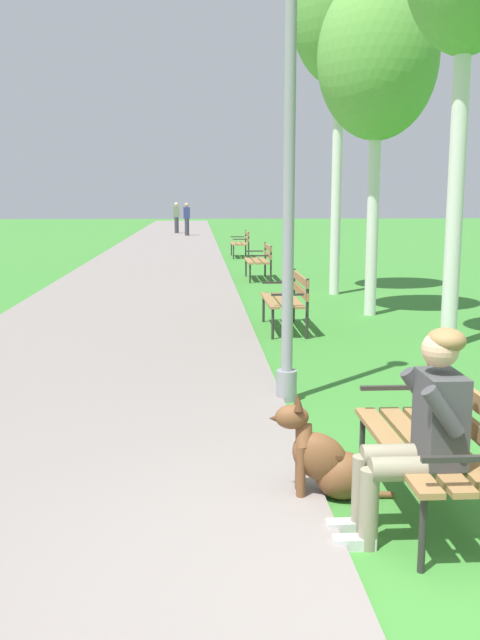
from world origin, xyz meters
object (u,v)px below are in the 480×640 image
object	(u,v)px
birch_tree_fifth	(341,6)
pedestrian_further_distant	(176,218)
birch_tree_fourth	(378,59)
park_bench_mid	(288,296)
person_seated_on_near_bench	(421,427)
park_bench_far	(260,258)
dog_brown	(327,461)
pedestrian_distant	(187,219)
lamp_post_near	(289,152)
park_bench_near	(437,436)
park_bench_furthest	(242,242)

from	to	relation	value
birch_tree_fifth	pedestrian_further_distant	bearing A→B (deg)	99.26
pedestrian_further_distant	birch_tree_fourth	bearing A→B (deg)	-81.39
park_bench_mid	person_seated_on_near_bench	bearing A→B (deg)	-90.66
park_bench_far	dog_brown	bearing A→B (deg)	-93.06
birch_tree_fourth	pedestrian_distant	distance (m)	24.34
person_seated_on_near_bench	lamp_post_near	xyz separation A→B (m)	(-0.40, 2.87, 1.69)
dog_brown	pedestrian_distant	size ratio (longest dim) A/B	0.50
birch_tree_fourth	pedestrian_further_distant	xyz separation A→B (m)	(-3.98, 26.25, -3.27)
park_bench_near	pedestrian_further_distant	bearing A→B (deg)	94.33
park_bench_near	birch_tree_fourth	distance (m)	8.43
park_bench_mid	park_bench_furthest	distance (m)	12.76
dog_brown	birch_tree_fourth	xyz separation A→B (m)	(2.06, 7.23, 3.86)
park_bench_near	person_seated_on_near_bench	distance (m)	0.41
park_bench_near	park_bench_mid	bearing A→B (deg)	91.21
dog_brown	lamp_post_near	distance (m)	3.11
park_bench_mid	lamp_post_near	world-z (taller)	lamp_post_near
birch_tree_fourth	pedestrian_further_distant	distance (m)	26.75
park_bench_near	dog_brown	size ratio (longest dim) A/B	1.80
person_seated_on_near_bench	park_bench_furthest	bearing A→B (deg)	89.46
pedestrian_further_distant	park_bench_furthest	bearing A→B (deg)	-80.28
park_bench_near	pedestrian_further_distant	distance (m)	33.84
dog_brown	pedestrian_further_distant	size ratio (longest dim) A/B	0.50
park_bench_furthest	dog_brown	size ratio (longest dim) A/B	1.80
birch_tree_fourth	pedestrian_further_distant	world-z (taller)	birch_tree_fourth
park_bench_mid	birch_tree_fourth	bearing A→B (deg)	39.31
pedestrian_distant	pedestrian_further_distant	size ratio (longest dim) A/B	1.00
park_bench_far	pedestrian_further_distant	world-z (taller)	pedestrian_further_distant
park_bench_furthest	person_seated_on_near_bench	xyz separation A→B (m)	(-0.18, -19.29, 0.17)
park_bench_mid	pedestrian_distant	xyz separation A→B (m)	(-1.84, 25.15, 0.33)
pedestrian_distant	pedestrian_further_distant	distance (m)	2.45
pedestrian_distant	person_seated_on_near_bench	bearing A→B (deg)	-86.81
lamp_post_near	birch_tree_fourth	world-z (taller)	birch_tree_fourth
park_bench_furthest	birch_tree_fourth	bearing A→B (deg)	-82.81
birch_tree_fourth	park_bench_far	bearing A→B (deg)	104.96
pedestrian_distant	park_bench_mid	bearing A→B (deg)	-85.81
park_bench_far	pedestrian_further_distant	distance (m)	21.21
park_bench_furthest	person_seated_on_near_bench	size ratio (longest dim) A/B	1.20
lamp_post_near	birch_tree_fourth	distance (m)	5.62
lamp_post_near	pedestrian_further_distant	size ratio (longest dim) A/B	2.79
park_bench_near	lamp_post_near	xyz separation A→B (m)	(-0.61, 2.55, 1.86)
park_bench_furthest	park_bench_mid	bearing A→B (deg)	-90.48
birch_tree_fifth	dog_brown	bearing A→B (deg)	-101.21
park_bench_far	pedestrian_distant	size ratio (longest dim) A/B	0.91
pedestrian_distant	pedestrian_further_distant	world-z (taller)	same
park_bench_near	park_bench_mid	distance (m)	6.22
park_bench_near	person_seated_on_near_bench	bearing A→B (deg)	-123.35
park_bench_mid	pedestrian_further_distant	distance (m)	27.63
lamp_post_near	birch_tree_fourth	xyz separation A→B (m)	(2.03, 4.94, 1.74)
park_bench_near	park_bench_furthest	xyz separation A→B (m)	(-0.02, 18.97, 0.00)
park_bench_far	park_bench_furthest	world-z (taller)	same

